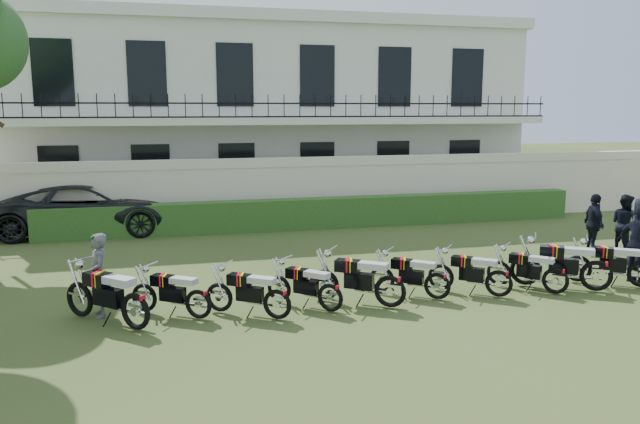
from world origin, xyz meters
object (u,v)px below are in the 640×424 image
(suv, at_px, (88,208))
(officer_2, at_px, (639,244))
(motorcycle_3, at_px, (330,291))
(inspector, at_px, (99,275))
(officer_4, at_px, (624,224))
(motorcycle_8, at_px, (597,268))
(motorcycle_0, at_px, (135,302))
(motorcycle_1, at_px, (198,297))
(motorcycle_2, at_px, (277,297))
(motorcycle_4, at_px, (390,284))
(motorcycle_5, at_px, (438,279))
(motorcycle_7, at_px, (556,274))
(motorcycle_6, at_px, (499,277))
(officer_5, at_px, (594,224))

(suv, bearing_deg, officer_2, -124.58)
(motorcycle_3, xyz_separation_m, inspector, (-4.33, 0.89, 0.37))
(officer_4, bearing_deg, motorcycle_8, 127.01)
(motorcycle_0, relative_size, motorcycle_1, 1.07)
(motorcycle_2, xyz_separation_m, motorcycle_4, (2.30, 0.14, 0.06))
(motorcycle_0, bearing_deg, motorcycle_5, -42.90)
(motorcycle_7, xyz_separation_m, officer_2, (2.39, 0.39, 0.45))
(motorcycle_4, relative_size, officer_2, 0.97)
(motorcycle_3, relative_size, motorcycle_6, 0.90)
(motorcycle_0, xyz_separation_m, motorcycle_5, (5.99, 0.36, -0.09))
(officer_2, bearing_deg, motorcycle_6, 75.47)
(officer_5, bearing_deg, inspector, 111.96)
(officer_4, bearing_deg, motorcycle_4, 104.33)
(motorcycle_1, bearing_deg, officer_5, -40.88)
(motorcycle_6, distance_m, motorcycle_7, 1.29)
(motorcycle_7, bearing_deg, motorcycle_6, 132.45)
(motorcycle_2, relative_size, officer_5, 0.92)
(motorcycle_3, height_order, officer_2, officer_2)
(motorcycle_8, bearing_deg, motorcycle_7, 119.68)
(motorcycle_0, distance_m, motorcycle_4, 4.85)
(motorcycle_6, relative_size, officer_2, 0.81)
(motorcycle_1, height_order, motorcycle_4, motorcycle_4)
(motorcycle_6, bearing_deg, motorcycle_1, 127.91)
(motorcycle_3, bearing_deg, motorcycle_5, -40.36)
(inspector, bearing_deg, motorcycle_1, 59.36)
(suv, bearing_deg, inspector, -171.80)
(motorcycle_5, bearing_deg, officer_2, -48.86)
(motorcycle_4, bearing_deg, motorcycle_6, -53.13)
(motorcycle_1, bearing_deg, inspector, 103.71)
(motorcycle_2, distance_m, officer_4, 10.68)
(motorcycle_5, xyz_separation_m, suv, (-7.78, 9.26, 0.35))
(motorcycle_4, bearing_deg, suv, 69.18)
(motorcycle_3, distance_m, motorcycle_6, 3.68)
(motorcycle_0, bearing_deg, officer_5, -31.38)
(motorcycle_5, distance_m, suv, 12.10)
(motorcycle_1, relative_size, motorcycle_4, 0.87)
(motorcycle_7, relative_size, inspector, 0.83)
(officer_4, bearing_deg, officer_5, 77.16)
(motorcycle_8, xyz_separation_m, suv, (-11.35, 9.57, 0.26))
(motorcycle_6, bearing_deg, motorcycle_5, 122.30)
(motorcycle_3, distance_m, officer_2, 7.38)
(officer_2, xyz_separation_m, officer_5, (0.88, 2.68, -0.06))
(inspector, xyz_separation_m, officer_2, (11.69, -0.53, 0.09))
(motorcycle_4, bearing_deg, officer_5, -31.95)
(motorcycle_0, xyz_separation_m, motorcycle_3, (3.63, 0.14, -0.10))
(motorcycle_2, distance_m, suv, 10.61)
(motorcycle_1, height_order, officer_4, officer_4)
(motorcycle_2, relative_size, motorcycle_6, 1.06)
(officer_2, distance_m, officer_4, 3.13)
(motorcycle_1, relative_size, motorcycle_6, 1.04)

